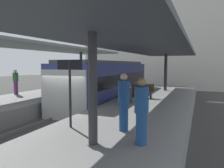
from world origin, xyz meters
TOP-DOWN VIEW (x-y plane):
  - ground_plane at (0.00, 0.00)m, footprint 80.00×80.00m
  - platform_left at (-3.80, 0.00)m, footprint 4.40×28.00m
  - platform_right at (3.80, 0.00)m, footprint 4.40×28.00m
  - track_ballast at (0.00, 0.00)m, footprint 3.20×28.00m
  - rail_near_side at (-0.72, 0.00)m, footprint 0.08×28.00m
  - rail_far_side at (0.72, 0.00)m, footprint 0.08×28.00m
  - commuter_train at (0.00, 5.02)m, footprint 2.78×11.53m
  - canopy_left at (-3.80, 1.40)m, footprint 4.18×21.00m
  - canopy_right at (3.80, 1.40)m, footprint 4.18×21.00m
  - platform_bench at (3.05, 3.28)m, footprint 1.40×0.41m
  - platform_sign at (2.43, -3.82)m, footprint 0.90×0.08m
  - litter_bin at (2.69, 1.51)m, footprint 0.44×0.44m
  - passenger_near_bench at (4.17, -3.53)m, footprint 0.36×0.36m
  - passenger_mid_platform at (4.97, -4.49)m, footprint 0.36×0.36m
  - passenger_far_end at (-5.42, 1.58)m, footprint 0.36×0.36m
  - station_building_backdrop at (0.54, 20.00)m, footprint 18.00×6.00m

SIDE VIEW (x-z plane):
  - ground_plane at x=0.00m, z-range 0.00..0.00m
  - track_ballast at x=0.00m, z-range 0.00..0.20m
  - rail_near_side at x=-0.72m, z-range 0.20..0.34m
  - rail_far_side at x=0.72m, z-range 0.20..0.34m
  - platform_left at x=-3.80m, z-range 0.00..1.00m
  - platform_right at x=3.80m, z-range 0.00..1.00m
  - litter_bin at x=2.69m, z-range 1.00..1.80m
  - platform_bench at x=3.05m, z-range 1.03..1.89m
  - commuter_train at x=0.00m, z-range 0.18..3.28m
  - passenger_far_end at x=-5.42m, z-range 1.03..2.75m
  - passenger_mid_platform at x=4.97m, z-range 1.03..2.76m
  - passenger_near_bench at x=4.17m, z-range 1.04..2.82m
  - platform_sign at x=2.43m, z-range 1.52..3.73m
  - canopy_right at x=3.80m, z-range 2.40..5.42m
  - canopy_left at x=-3.80m, z-range 2.54..5.86m
  - station_building_backdrop at x=0.54m, z-range 0.00..11.00m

